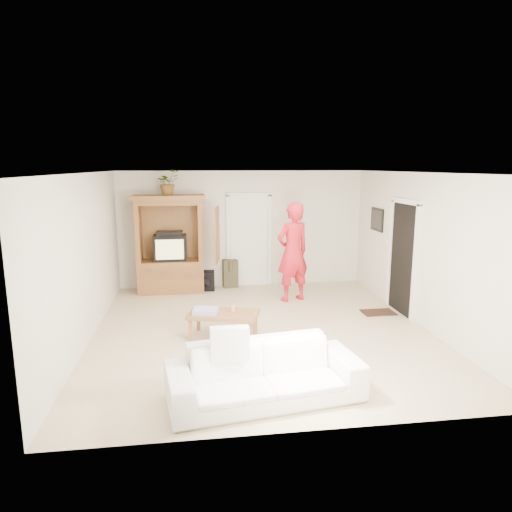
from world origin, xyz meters
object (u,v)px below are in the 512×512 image
at_px(man, 293,252).
at_px(coffee_table, 223,316).
at_px(sofa, 265,373).
at_px(armoire, 171,250).

relative_size(man, coffee_table, 1.63).
distance_m(sofa, coffee_table, 2.09).
distance_m(man, coffee_table, 2.49).
bearing_deg(coffee_table, man, 67.08).
height_order(armoire, man, armoire).
bearing_deg(man, sofa, 51.50).
bearing_deg(sofa, coffee_table, 91.09).
relative_size(armoire, coffee_table, 1.71).
height_order(man, coffee_table, man).
relative_size(man, sofa, 0.89).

